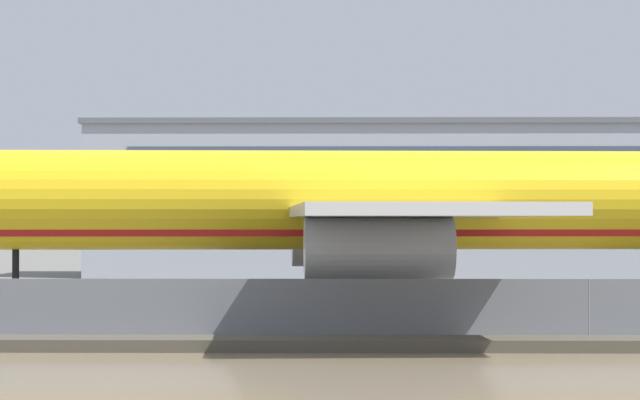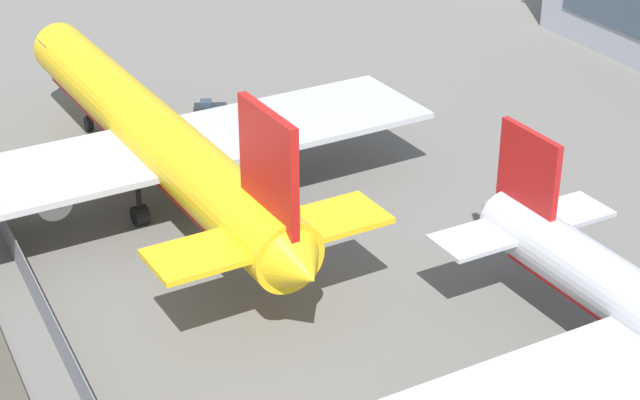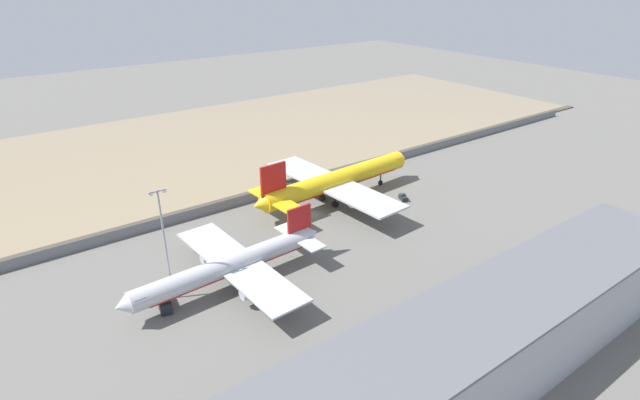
{
  "view_description": "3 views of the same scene",
  "coord_description": "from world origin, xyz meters",
  "px_view_note": "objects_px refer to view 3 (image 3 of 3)",
  "views": [
    {
      "loc": [
        -10.44,
        -80.86,
        5.13
      ],
      "look_at": [
        -11.68,
        -4.45,
        6.21
      ],
      "focal_mm": 85.0,
      "sensor_mm": 36.0,
      "label": 1
    },
    {
      "loc": [
        67.48,
        -26.39,
        41.23
      ],
      "look_at": [
        0.99,
        6.66,
        2.96
      ],
      "focal_mm": 60.0,
      "sensor_mm": 36.0,
      "label": 2
    },
    {
      "loc": [
        66.8,
        94.46,
        57.73
      ],
      "look_at": [
        0.7,
        3.85,
        5.73
      ],
      "focal_mm": 28.0,
      "sensor_mm": 36.0,
      "label": 3
    }
  ],
  "objects_px": {
    "passenger_jet_silver": "(232,265)",
    "apron_light_mast_apron_west": "(165,241)",
    "baggage_tug": "(403,197)",
    "ops_van": "(164,302)",
    "cargo_jet_yellow": "(336,181)"
  },
  "relations": [
    {
      "from": "passenger_jet_silver",
      "to": "ops_van",
      "type": "height_order",
      "value": "passenger_jet_silver"
    },
    {
      "from": "baggage_tug",
      "to": "ops_van",
      "type": "height_order",
      "value": "ops_van"
    },
    {
      "from": "passenger_jet_silver",
      "to": "apron_light_mast_apron_west",
      "type": "height_order",
      "value": "apron_light_mast_apron_west"
    },
    {
      "from": "baggage_tug",
      "to": "apron_light_mast_apron_west",
      "type": "bearing_deg",
      "value": 5.12
    },
    {
      "from": "passenger_jet_silver",
      "to": "apron_light_mast_apron_west",
      "type": "xyz_separation_m",
      "value": [
        11.41,
        -3.03,
        7.91
      ]
    },
    {
      "from": "cargo_jet_yellow",
      "to": "passenger_jet_silver",
      "type": "xyz_separation_m",
      "value": [
        41.19,
        19.6,
        -1.22
      ]
    },
    {
      "from": "ops_van",
      "to": "cargo_jet_yellow",
      "type": "bearing_deg",
      "value": -161.29
    },
    {
      "from": "baggage_tug",
      "to": "apron_light_mast_apron_west",
      "type": "xyz_separation_m",
      "value": [
        67.91,
        6.08,
        11.9
      ]
    },
    {
      "from": "ops_van",
      "to": "apron_light_mast_apron_west",
      "type": "relative_size",
      "value": 0.24
    },
    {
      "from": "ops_van",
      "to": "baggage_tug",
      "type": "bearing_deg",
      "value": -173.38
    },
    {
      "from": "cargo_jet_yellow",
      "to": "baggage_tug",
      "type": "relative_size",
      "value": 15.14
    },
    {
      "from": "cargo_jet_yellow",
      "to": "apron_light_mast_apron_west",
      "type": "height_order",
      "value": "apron_light_mast_apron_west"
    },
    {
      "from": "baggage_tug",
      "to": "ops_van",
      "type": "relative_size",
      "value": 0.65
    },
    {
      "from": "baggage_tug",
      "to": "apron_light_mast_apron_west",
      "type": "height_order",
      "value": "apron_light_mast_apron_west"
    },
    {
      "from": "passenger_jet_silver",
      "to": "apron_light_mast_apron_west",
      "type": "relative_size",
      "value": 1.95
    }
  ]
}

